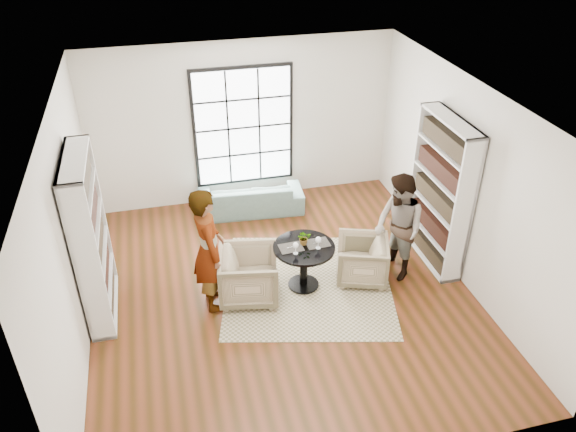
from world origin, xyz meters
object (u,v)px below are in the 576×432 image
object	(u,v)px
person_left	(209,250)
wine_glass_right	(318,240)
sofa	(251,197)
person_right	(399,227)
armchair_right	(362,260)
flower_centerpiece	(304,238)
armchair_left	(249,275)
pedestal_table	(304,257)
wine_glass_left	(296,246)

from	to	relation	value
person_left	wine_glass_right	world-z (taller)	person_left
sofa	person_left	xyz separation A→B (m)	(-1.03, -2.41, 0.66)
sofa	person_right	xyz separation A→B (m)	(1.81, -2.40, 0.57)
armchair_right	person_left	world-z (taller)	person_left
person_right	flower_centerpiece	world-z (taller)	person_right
person_left	wine_glass_right	size ratio (longest dim) A/B	9.70
person_left	person_right	xyz separation A→B (m)	(2.84, 0.01, -0.09)
armchair_left	person_right	size ratio (longest dim) A/B	0.50
sofa	flower_centerpiece	world-z (taller)	flower_centerpiece
person_left	flower_centerpiece	world-z (taller)	person_left
person_left	person_right	world-z (taller)	person_left
pedestal_table	wine_glass_right	bearing A→B (deg)	-26.65
person_right	wine_glass_left	world-z (taller)	person_right
pedestal_table	sofa	distance (m)	2.41
wine_glass_left	wine_glass_right	bearing A→B (deg)	8.04
wine_glass_right	person_right	bearing A→B (deg)	2.53
armchair_left	armchair_right	bearing A→B (deg)	-79.10
armchair_right	person_left	bearing A→B (deg)	-70.46
sofa	wine_glass_left	xyz separation A→B (m)	(0.19, -2.51, 0.59)
armchair_left	armchair_right	xyz separation A→B (m)	(1.74, 0.01, -0.04)
pedestal_table	armchair_right	bearing A→B (deg)	-2.31
armchair_right	flower_centerpiece	bearing A→B (deg)	-77.08
sofa	wine_glass_right	world-z (taller)	wine_glass_right
armchair_right	wine_glass_left	xyz separation A→B (m)	(-1.07, -0.11, 0.52)
person_left	armchair_left	bearing A→B (deg)	-94.15
sofa	flower_centerpiece	bearing A→B (deg)	103.87
pedestal_table	sofa	bearing A→B (deg)	98.57
person_right	wine_glass_left	distance (m)	1.62
person_right	wine_glass_right	distance (m)	1.27
wine_glass_left	wine_glass_right	distance (m)	0.35
pedestal_table	armchair_left	distance (m)	0.85
armchair_left	person_left	size ratio (longest dim) A/B	0.45
pedestal_table	wine_glass_left	distance (m)	0.40
person_right	wine_glass_left	bearing A→B (deg)	-96.00
wine_glass_right	pedestal_table	bearing A→B (deg)	153.35
wine_glass_right	flower_centerpiece	size ratio (longest dim) A/B	0.90
person_left	flower_centerpiece	distance (m)	1.41
sofa	armchair_left	bearing A→B (deg)	83.53
armchair_right	flower_centerpiece	distance (m)	1.02
person_right	flower_centerpiece	distance (m)	1.44
sofa	wine_glass_left	bearing A→B (deg)	99.06
sofa	person_right	distance (m)	3.06
pedestal_table	armchair_right	distance (m)	0.92
wine_glass_left	sofa	bearing A→B (deg)	94.36
armchair_right	wine_glass_left	world-z (taller)	wine_glass_left
wine_glass_left	armchair_right	bearing A→B (deg)	5.63
person_right	person_left	bearing A→B (deg)	-99.50
wine_glass_right	flower_centerpiece	xyz separation A→B (m)	(-0.17, 0.16, -0.03)
wine_glass_left	wine_glass_right	xyz separation A→B (m)	(0.35, 0.05, 0.00)
person_left	sofa	bearing A→B (deg)	-27.20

